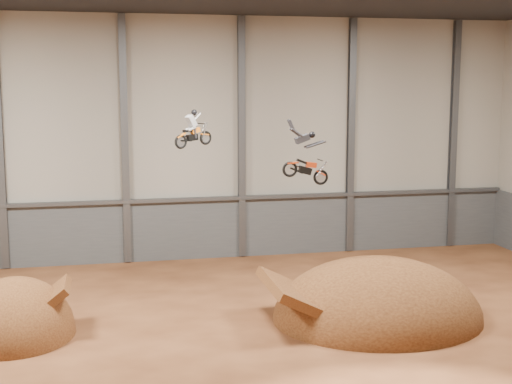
{
  "coord_description": "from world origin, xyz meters",
  "views": [
    {
      "loc": [
        -4.52,
        -25.68,
        10.16
      ],
      "look_at": [
        1.86,
        4.0,
        5.54
      ],
      "focal_mm": 50.0,
      "sensor_mm": 36.0,
      "label": 1
    }
  ],
  "objects_px": {
    "landing_ramp": "(377,318)",
    "fmx_rider_a": "(194,127)",
    "takeoff_ramp": "(16,336)",
    "fmx_rider_b": "(304,153)"
  },
  "relations": [
    {
      "from": "landing_ramp",
      "to": "fmx_rider_a",
      "type": "relative_size",
      "value": 4.6
    },
    {
      "from": "landing_ramp",
      "to": "fmx_rider_a",
      "type": "height_order",
      "value": "fmx_rider_a"
    },
    {
      "from": "takeoff_ramp",
      "to": "fmx_rider_b",
      "type": "xyz_separation_m",
      "value": [
        12.02,
        -0.28,
        7.25
      ]
    },
    {
      "from": "landing_ramp",
      "to": "fmx_rider_b",
      "type": "height_order",
      "value": "fmx_rider_b"
    },
    {
      "from": "fmx_rider_a",
      "to": "takeoff_ramp",
      "type": "bearing_deg",
      "value": 171.3
    },
    {
      "from": "fmx_rider_a",
      "to": "fmx_rider_b",
      "type": "xyz_separation_m",
      "value": [
        4.28,
        -3.08,
        -0.99
      ]
    },
    {
      "from": "landing_ramp",
      "to": "fmx_rider_a",
      "type": "bearing_deg",
      "value": 152.71
    },
    {
      "from": "landing_ramp",
      "to": "takeoff_ramp",
      "type": "bearing_deg",
      "value": 176.04
    },
    {
      "from": "fmx_rider_a",
      "to": "fmx_rider_b",
      "type": "distance_m",
      "value": 5.36
    },
    {
      "from": "takeoff_ramp",
      "to": "fmx_rider_b",
      "type": "distance_m",
      "value": 14.04
    }
  ]
}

